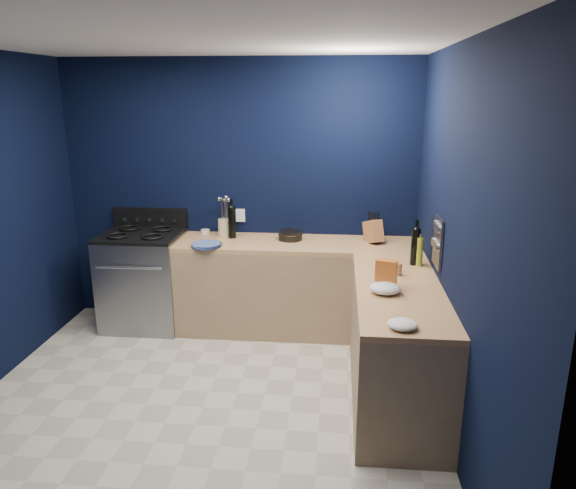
# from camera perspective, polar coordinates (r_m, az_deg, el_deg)

# --- Properties ---
(floor) EXTENTS (3.50, 3.50, 0.02)m
(floor) POSITION_cam_1_polar(r_m,az_deg,el_deg) (4.22, -9.14, -16.97)
(floor) COLOR #B7B19F
(floor) RESTS_ON ground
(ceiling) EXTENTS (3.50, 3.50, 0.02)m
(ceiling) POSITION_cam_1_polar(r_m,az_deg,el_deg) (3.56, -11.12, 21.16)
(ceiling) COLOR silver
(ceiling) RESTS_ON ground
(wall_back) EXTENTS (3.50, 0.02, 2.60)m
(wall_back) POSITION_cam_1_polar(r_m,az_deg,el_deg) (5.35, -5.13, 5.48)
(wall_back) COLOR black
(wall_back) RESTS_ON ground
(wall_right) EXTENTS (0.02, 3.50, 2.60)m
(wall_right) POSITION_cam_1_polar(r_m,az_deg,el_deg) (3.64, 17.78, -0.28)
(wall_right) COLOR black
(wall_right) RESTS_ON ground
(wall_front) EXTENTS (3.50, 0.02, 2.60)m
(wall_front) POSITION_cam_1_polar(r_m,az_deg,el_deg) (2.15, -22.56, -12.27)
(wall_front) COLOR black
(wall_front) RESTS_ON ground
(cab_back) EXTENTS (2.30, 0.63, 0.86)m
(cab_back) POSITION_cam_1_polar(r_m,az_deg,el_deg) (5.20, 1.00, -4.74)
(cab_back) COLOR #9A7E5D
(cab_back) RESTS_ON floor
(top_back) EXTENTS (2.30, 0.63, 0.04)m
(top_back) POSITION_cam_1_polar(r_m,az_deg,el_deg) (5.06, 1.02, 0.03)
(top_back) COLOR #92633A
(top_back) RESTS_ON cab_back
(cab_right) EXTENTS (0.63, 1.67, 0.86)m
(cab_right) POSITION_cam_1_polar(r_m,az_deg,el_deg) (4.16, 11.48, -10.63)
(cab_right) COLOR #9A7E5D
(cab_right) RESTS_ON floor
(top_right) EXTENTS (0.63, 1.67, 0.04)m
(top_right) POSITION_cam_1_polar(r_m,az_deg,el_deg) (3.98, 11.84, -4.82)
(top_right) COLOR #92633A
(top_right) RESTS_ON cab_right
(gas_range) EXTENTS (0.76, 0.66, 0.92)m
(gas_range) POSITION_cam_1_polar(r_m,az_deg,el_deg) (5.50, -15.15, -3.81)
(gas_range) COLOR gray
(gas_range) RESTS_ON floor
(oven_door) EXTENTS (0.59, 0.02, 0.42)m
(oven_door) POSITION_cam_1_polar(r_m,az_deg,el_deg) (5.23, -16.32, -5.06)
(oven_door) COLOR black
(oven_door) RESTS_ON gas_range
(cooktop) EXTENTS (0.76, 0.66, 0.03)m
(cooktop) POSITION_cam_1_polar(r_m,az_deg,el_deg) (5.36, -15.51, 0.98)
(cooktop) COLOR black
(cooktop) RESTS_ON gas_range
(backguard) EXTENTS (0.76, 0.06, 0.20)m
(backguard) POSITION_cam_1_polar(r_m,az_deg,el_deg) (5.61, -14.53, 2.81)
(backguard) COLOR black
(backguard) RESTS_ON gas_range
(spice_panel) EXTENTS (0.02, 0.28, 0.38)m
(spice_panel) POSITION_cam_1_polar(r_m,az_deg,el_deg) (4.18, 15.78, 0.25)
(spice_panel) COLOR gray
(spice_panel) RESTS_ON wall_right
(wall_outlet) EXTENTS (0.09, 0.02, 0.13)m
(wall_outlet) POSITION_cam_1_polar(r_m,az_deg,el_deg) (5.38, -5.11, 3.14)
(wall_outlet) COLOR white
(wall_outlet) RESTS_ON wall_back
(plate_stack) EXTENTS (0.30, 0.30, 0.03)m
(plate_stack) POSITION_cam_1_polar(r_m,az_deg,el_deg) (4.96, -8.76, -0.05)
(plate_stack) COLOR teal
(plate_stack) RESTS_ON top_back
(ramekin) EXTENTS (0.10, 0.10, 0.04)m
(ramekin) POSITION_cam_1_polar(r_m,az_deg,el_deg) (5.44, -8.85, 1.41)
(ramekin) COLOR white
(ramekin) RESTS_ON top_back
(utensil_crock) EXTENTS (0.17, 0.17, 0.17)m
(utensil_crock) POSITION_cam_1_polar(r_m,az_deg,el_deg) (5.31, -6.78, 1.85)
(utensil_crock) COLOR beige
(utensil_crock) RESTS_ON top_back
(wine_bottle_back) EXTENTS (0.09, 0.09, 0.31)m
(wine_bottle_back) POSITION_cam_1_polar(r_m,az_deg,el_deg) (5.20, -6.04, 2.35)
(wine_bottle_back) COLOR black
(wine_bottle_back) RESTS_ON top_back
(lemon_basket) EXTENTS (0.30, 0.30, 0.09)m
(lemon_basket) POSITION_cam_1_polar(r_m,az_deg,el_deg) (5.13, 0.25, 0.98)
(lemon_basket) COLOR black
(lemon_basket) RESTS_ON top_back
(knife_block) EXTENTS (0.21, 0.27, 0.26)m
(knife_block) POSITION_cam_1_polar(r_m,az_deg,el_deg) (5.09, 9.12, 1.38)
(knife_block) COLOR #925C2E
(knife_block) RESTS_ON top_back
(wine_bottle_right) EXTENTS (0.10, 0.10, 0.30)m
(wine_bottle_right) POSITION_cam_1_polar(r_m,az_deg,el_deg) (4.48, 13.49, -0.27)
(wine_bottle_right) COLOR black
(wine_bottle_right) RESTS_ON top_right
(oil_bottle) EXTENTS (0.07, 0.07, 0.24)m
(oil_bottle) POSITION_cam_1_polar(r_m,az_deg,el_deg) (4.47, 13.91, -0.74)
(oil_bottle) COLOR #98AC26
(oil_bottle) RESTS_ON top_right
(spice_jar_near) EXTENTS (0.05, 0.05, 0.09)m
(spice_jar_near) POSITION_cam_1_polar(r_m,az_deg,el_deg) (4.24, 11.72, -2.60)
(spice_jar_near) COLOR olive
(spice_jar_near) RESTS_ON top_right
(spice_jar_far) EXTENTS (0.05, 0.05, 0.09)m
(spice_jar_far) POSITION_cam_1_polar(r_m,az_deg,el_deg) (4.23, 11.80, -2.63)
(spice_jar_far) COLOR olive
(spice_jar_far) RESTS_ON top_right
(crouton_bag) EXTENTS (0.16, 0.11, 0.22)m
(crouton_bag) POSITION_cam_1_polar(r_m,az_deg,el_deg) (3.89, 10.47, -3.21)
(crouton_bag) COLOR #A82917
(crouton_bag) RESTS_ON top_right
(towel_front) EXTENTS (0.28, 0.26, 0.08)m
(towel_front) POSITION_cam_1_polar(r_m,az_deg,el_deg) (3.83, 10.36, -4.65)
(towel_front) COLOR white
(towel_front) RESTS_ON top_right
(towel_end) EXTENTS (0.21, 0.19, 0.06)m
(towel_end) POSITION_cam_1_polar(r_m,az_deg,el_deg) (3.31, 12.17, -8.37)
(towel_end) COLOR white
(towel_end) RESTS_ON top_right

